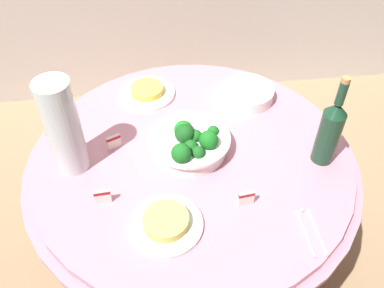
% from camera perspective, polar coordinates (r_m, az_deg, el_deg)
% --- Properties ---
extents(ground_plane, '(6.00, 6.00, 0.00)m').
position_cam_1_polar(ground_plane, '(2.03, -0.00, -16.06)').
color(ground_plane, '#9E7F5B').
extents(buffet_table, '(1.16, 1.16, 0.74)m').
position_cam_1_polar(buffet_table, '(1.71, -0.00, -9.91)').
color(buffet_table, maroon).
rests_on(buffet_table, ground_plane).
extents(broccoli_bowl, '(0.28, 0.28, 0.12)m').
position_cam_1_polar(broccoli_bowl, '(1.41, -0.26, 0.21)').
color(broccoli_bowl, white).
rests_on(broccoli_bowl, buffet_table).
extents(plate_stack, '(0.21, 0.21, 0.05)m').
position_cam_1_polar(plate_stack, '(1.66, 7.58, 6.94)').
color(plate_stack, white).
rests_on(plate_stack, buffet_table).
extents(wine_bottle, '(0.07, 0.07, 0.34)m').
position_cam_1_polar(wine_bottle, '(1.40, 18.48, 1.75)').
color(wine_bottle, '#183C27').
rests_on(wine_bottle, buffet_table).
extents(decorative_fruit_vase, '(0.11, 0.11, 0.34)m').
position_cam_1_polar(decorative_fruit_vase, '(1.34, -17.27, 1.88)').
color(decorative_fruit_vase, silver).
rests_on(decorative_fruit_vase, buffet_table).
extents(serving_tongs, '(0.05, 0.17, 0.01)m').
position_cam_1_polar(serving_tongs, '(1.28, 16.03, -11.35)').
color(serving_tongs, silver).
rests_on(serving_tongs, buffet_table).
extents(food_plate_noodles, '(0.22, 0.22, 0.04)m').
position_cam_1_polar(food_plate_noodles, '(1.23, -3.61, -10.80)').
color(food_plate_noodles, white).
rests_on(food_plate_noodles, buffet_table).
extents(food_plate_fried_egg, '(0.22, 0.22, 0.04)m').
position_cam_1_polar(food_plate_fried_egg, '(1.68, -6.19, 7.15)').
color(food_plate_fried_egg, white).
rests_on(food_plate_fried_egg, buffet_table).
extents(label_placard_front, '(0.05, 0.01, 0.05)m').
position_cam_1_polar(label_placard_front, '(1.28, 7.51, -7.38)').
color(label_placard_front, white).
rests_on(label_placard_front, buffet_table).
extents(label_placard_mid, '(0.05, 0.03, 0.05)m').
position_cam_1_polar(label_placard_mid, '(1.46, -10.73, 0.38)').
color(label_placard_mid, white).
rests_on(label_placard_mid, buffet_table).
extents(label_placard_rear, '(0.05, 0.01, 0.05)m').
position_cam_1_polar(label_placard_rear, '(1.30, -12.23, -7.05)').
color(label_placard_rear, white).
rests_on(label_placard_rear, buffet_table).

